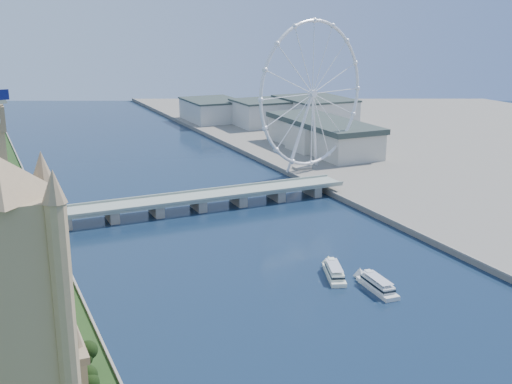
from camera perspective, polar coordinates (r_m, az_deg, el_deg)
victoria_tower at (r=176.22m, az=-20.62°, el=-11.22°), size 28.16×28.16×112.00m
parliament_range at (r=296.15m, az=-20.41°, el=-7.79°), size 24.00×200.00×70.00m
westminster_bridge at (r=445.19m, az=-5.16°, el=-0.71°), size 220.00×22.00×9.50m
london_eye at (r=531.42m, az=5.04°, el=8.65°), size 113.60×39.12×124.30m
county_hall at (r=633.72m, az=5.90°, el=3.56°), size 54.00×144.00×35.00m
city_skyline at (r=697.08m, az=-9.34°, el=5.95°), size 505.00×280.00×32.00m
tour_boat_near at (r=335.87m, az=6.95°, el=-7.50°), size 18.54×32.12×6.93m
tour_boat_far at (r=323.96m, az=10.72°, el=-8.57°), size 10.27×32.19×7.03m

